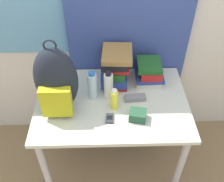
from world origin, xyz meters
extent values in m
cube|color=silver|center=(0.00, 0.84, 1.25)|extent=(6.00, 0.05, 2.50)
cube|color=#66A3C6|center=(-0.44, 0.81, 1.30)|extent=(1.10, 0.01, 0.80)
cube|color=#384C93|center=(0.14, 0.78, 1.25)|extent=(0.93, 0.04, 2.50)
cube|color=beige|center=(0.00, 0.38, 0.74)|extent=(1.09, 0.75, 0.03)
cylinder|color=#B2B2B7|center=(-0.49, 0.06, 0.36)|extent=(0.05, 0.05, 0.73)
cylinder|color=#B2B2B7|center=(0.49, 0.06, 0.36)|extent=(0.05, 0.05, 0.73)
cylinder|color=#B2B2B7|center=(-0.49, 0.70, 0.36)|extent=(0.05, 0.05, 0.73)
cylinder|color=#B2B2B7|center=(0.49, 0.70, 0.36)|extent=(0.05, 0.05, 0.73)
ellipsoid|color=#1E232D|center=(-0.36, 0.33, 1.00)|extent=(0.28, 0.17, 0.49)
cube|color=#B2AD19|center=(-0.36, 0.23, 0.91)|extent=(0.20, 0.06, 0.22)
torus|color=#1E232D|center=(-0.36, 0.33, 1.27)|extent=(0.08, 0.01, 0.08)
cube|color=red|center=(0.04, 0.60, 0.78)|extent=(0.16, 0.26, 0.03)
cube|color=navy|center=(0.02, 0.60, 0.82)|extent=(0.20, 0.28, 0.06)
cube|color=#1E5623|center=(0.03, 0.59, 0.88)|extent=(0.18, 0.24, 0.06)
cube|color=red|center=(0.04, 0.60, 0.93)|extent=(0.20, 0.24, 0.03)
cube|color=black|center=(0.02, 0.60, 0.97)|extent=(0.19, 0.25, 0.06)
cube|color=olive|center=(0.04, 0.60, 1.02)|extent=(0.23, 0.27, 0.04)
cube|color=silver|center=(0.29, 0.60, 0.78)|extent=(0.19, 0.22, 0.05)
cube|color=navy|center=(0.29, 0.60, 0.82)|extent=(0.21, 0.23, 0.03)
cube|color=red|center=(0.30, 0.60, 0.86)|extent=(0.16, 0.22, 0.05)
cube|color=#1E5623|center=(0.29, 0.60, 0.91)|extent=(0.18, 0.21, 0.04)
cylinder|color=silver|center=(-0.14, 0.42, 0.86)|extent=(0.07, 0.07, 0.21)
cylinder|color=#286BB7|center=(-0.14, 0.42, 0.98)|extent=(0.04, 0.04, 0.02)
cylinder|color=white|center=(-0.02, 0.43, 0.86)|extent=(0.07, 0.07, 0.20)
cylinder|color=black|center=(-0.02, 0.43, 0.97)|extent=(0.04, 0.04, 0.02)
cylinder|color=yellow|center=(0.01, 0.31, 0.83)|extent=(0.06, 0.06, 0.15)
cylinder|color=white|center=(0.01, 0.31, 0.92)|extent=(0.04, 0.04, 0.02)
cube|color=#2D2D33|center=(-0.02, 0.20, 0.77)|extent=(0.06, 0.09, 0.02)
cube|color=black|center=(-0.02, 0.20, 0.78)|extent=(0.04, 0.04, 0.00)
cube|color=gray|center=(0.17, 0.39, 0.78)|extent=(0.15, 0.07, 0.04)
cube|color=#234C33|center=(0.17, 0.20, 0.79)|extent=(0.13, 0.11, 0.07)
camera|label=1|loc=(-0.04, -0.96, 2.10)|focal=42.00mm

